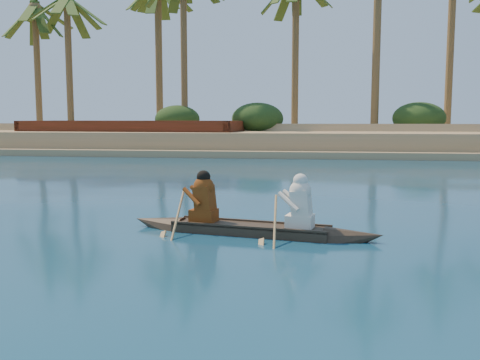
# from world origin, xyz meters

# --- Properties ---
(sandy_embankment) EXTENTS (150.00, 51.00, 1.50)m
(sandy_embankment) POSITION_xyz_m (0.00, 46.89, 0.53)
(sandy_embankment) COLOR tan
(sandy_embankment) RESTS_ON ground
(palm_grove) EXTENTS (110.00, 14.00, 16.00)m
(palm_grove) POSITION_xyz_m (0.00, 35.00, 8.00)
(palm_grove) COLOR #39551E
(palm_grove) RESTS_ON ground
(shrub_cluster) EXTENTS (100.00, 6.00, 2.40)m
(shrub_cluster) POSITION_xyz_m (0.00, 31.50, 1.20)
(shrub_cluster) COLOR black
(shrub_cluster) RESTS_ON ground
(canoe) EXTENTS (4.77, 1.49, 1.31)m
(canoe) POSITION_xyz_m (3.98, 3.81, 0.25)
(canoe) COLOR #3A2C1F
(canoe) RESTS_ON ground
(barge_mid) EXTENTS (14.12, 5.73, 2.30)m
(barge_mid) POSITION_xyz_m (-6.49, 27.00, 0.80)
(barge_mid) COLOR maroon
(barge_mid) RESTS_ON ground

